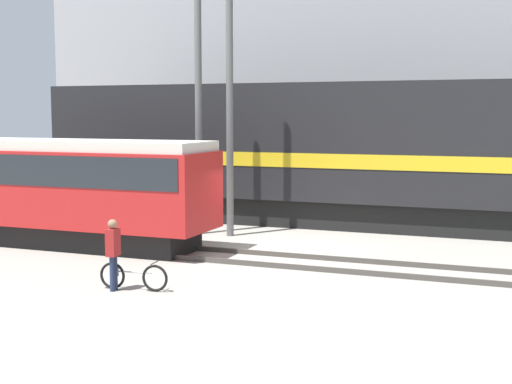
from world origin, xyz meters
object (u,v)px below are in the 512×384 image
(freight_locomotive, at_px, (332,152))
(bicycle, at_px, (134,277))
(streetcar, at_px, (60,185))
(utility_pole_left, at_px, (199,110))
(person, at_px, (113,248))
(utility_pole_center, at_px, (230,100))

(freight_locomotive, distance_m, bicycle, 11.43)
(freight_locomotive, relative_size, bicycle, 13.00)
(streetcar, xyz_separation_m, utility_pole_left, (3.06, 3.46, 2.31))
(freight_locomotive, xyz_separation_m, person, (-2.06, -11.25, -1.67))
(streetcar, height_order, utility_pole_left, utility_pole_left)
(freight_locomotive, xyz_separation_m, utility_pole_left, (-3.66, -3.46, 1.50))
(utility_pole_left, bearing_deg, freight_locomotive, 43.39)
(bicycle, relative_size, utility_pole_left, 0.20)
(utility_pole_left, xyz_separation_m, utility_pole_center, (1.14, 0.00, 0.33))
(streetcar, distance_m, person, 6.42)
(streetcar, xyz_separation_m, person, (4.66, -4.34, -0.86))
(freight_locomotive, height_order, person, freight_locomotive)
(streetcar, relative_size, utility_pole_center, 1.09)
(freight_locomotive, bearing_deg, streetcar, -134.19)
(utility_pole_left, distance_m, utility_pole_center, 1.18)
(streetcar, height_order, bicycle, streetcar)
(streetcar, distance_m, utility_pole_center, 6.05)
(freight_locomotive, distance_m, utility_pole_center, 4.65)
(utility_pole_left, bearing_deg, bicycle, -75.23)
(bicycle, bearing_deg, freight_locomotive, 81.49)
(person, height_order, utility_pole_center, utility_pole_center)
(bicycle, height_order, utility_pole_left, utility_pole_left)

